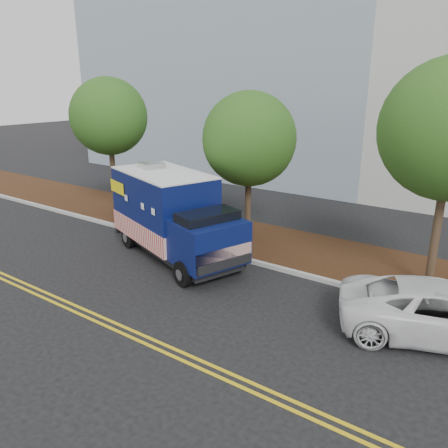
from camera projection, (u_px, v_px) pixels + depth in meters
The scene contains 10 objects.
ground at pixel (195, 266), 16.06m from camera, with size 120.00×120.00×0.00m, color black.
curb at pixel (217, 252), 17.13m from camera, with size 120.00×0.18×0.15m, color #9E9E99.
mulch_strip at pixel (245, 237), 18.77m from camera, with size 120.00×4.00×0.15m, color black.
centerline_near at pixel (98, 316), 12.59m from camera, with size 120.00×0.10×0.01m, color gold.
centerline_far at pixel (91, 319), 12.39m from camera, with size 120.00×0.10×0.01m, color gold.
tree_a at pixel (109, 117), 20.69m from camera, with size 3.64×3.64×6.72m.
tree_b at pixel (249, 139), 17.76m from camera, with size 3.85×3.85×6.16m.
sign_post at pixel (182, 212), 18.49m from camera, with size 0.06×0.06×2.40m, color #473828.
food_truck at pixel (172, 217), 16.64m from camera, with size 6.86×4.36×3.41m.
white_car at pixel (443, 312), 11.36m from camera, with size 2.44×5.29×1.47m, color silver.
Camera 1 is at (9.37, -11.53, 6.40)m, focal length 35.00 mm.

